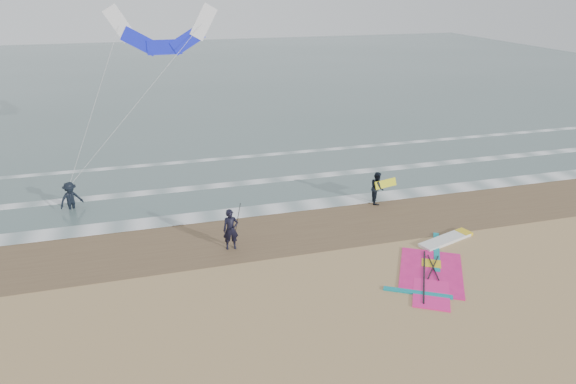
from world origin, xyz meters
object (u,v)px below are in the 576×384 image
object	(u,v)px
windsurf_rig	(437,263)
person_standing	(231,230)
person_walking	(377,188)
surf_kite	(163,35)
person_wading	(70,193)

from	to	relation	value
windsurf_rig	person_standing	xyz separation A→B (m)	(-7.59, 3.42, 0.84)
person_walking	surf_kite	xyz separation A→B (m)	(-9.39, 7.53, 6.85)
person_standing	surf_kite	xyz separation A→B (m)	(-1.56, 10.28, 6.79)
windsurf_rig	person_wading	size ratio (longest dim) A/B	3.21
person_walking	surf_kite	bearing A→B (deg)	65.20
person_standing	surf_kite	distance (m)	12.42
person_standing	person_wading	distance (m)	9.07
person_standing	person_walking	distance (m)	8.30
windsurf_rig	surf_kite	size ratio (longest dim) A/B	0.69
person_walking	person_wading	bearing A→B (deg)	91.36
person_standing	surf_kite	size ratio (longest dim) A/B	0.21
windsurf_rig	person_wading	bearing A→B (deg)	146.75
windsurf_rig	surf_kite	xyz separation A→B (m)	(-9.15, 13.70, 7.63)
windsurf_rig	person_walking	xyz separation A→B (m)	(0.24, 6.18, 0.78)
surf_kite	person_standing	bearing A→B (deg)	-81.37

